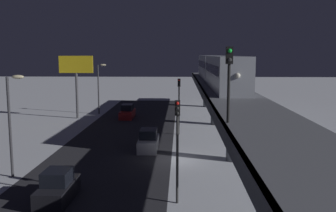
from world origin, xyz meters
The scene contains 13 objects.
ground_plane centered at (0.00, 0.00, 0.00)m, with size 240.00×240.00×0.00m, color silver.
avenue_asphalt centered at (5.73, 0.00, 0.00)m, with size 11.00×83.93×0.01m, color #28282D.
elevated_railway centered at (-5.11, 0.00, 4.80)m, with size 5.00×83.93×5.53m.
subway_train centered at (-5.20, -17.45, 7.31)m, with size 2.94×36.87×3.40m.
rail_signal centered at (-3.08, 12.03, 8.25)m, with size 0.36×0.41×4.00m.
sedan_red centered at (7.13, -21.50, 0.80)m, with size 1.80×4.78×1.97m.
sedan_black centered at (7.13, 9.42, 0.80)m, with size 1.80×4.14×1.97m.
sedan_silver centered at (2.53, -3.59, 0.80)m, with size 1.80×4.58×1.97m.
traffic_light_near centered at (-0.37, 9.60, 4.20)m, with size 0.32×0.44×6.40m.
traffic_light_mid centered at (-0.37, -10.38, 4.20)m, with size 0.32×0.44×6.40m.
commercial_billboard centered at (14.22, -20.91, 6.83)m, with size 4.80×0.36×8.90m.
street_lamp_near centered at (11.80, 5.00, 4.81)m, with size 1.35×0.44×7.65m.
street_lamp_far centered at (11.80, -25.00, 4.81)m, with size 1.35×0.44×7.65m.
Camera 1 is at (-0.56, 31.76, 9.14)m, focal length 40.14 mm.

